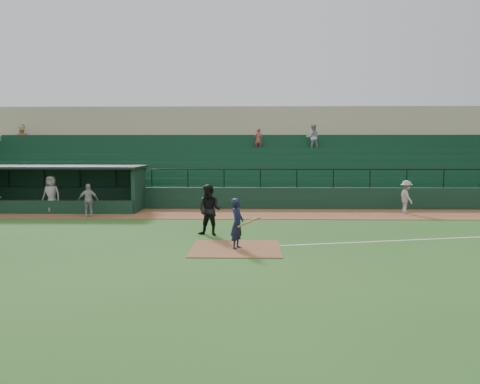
{
  "coord_description": "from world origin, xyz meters",
  "views": [
    {
      "loc": [
        0.54,
        -18.08,
        3.42
      ],
      "look_at": [
        0.0,
        5.0,
        1.4
      ],
      "focal_mm": 38.57,
      "sensor_mm": 36.0,
      "label": 1
    }
  ],
  "objects": [
    {
      "name": "dugout",
      "position": [
        -9.75,
        9.56,
        1.33
      ],
      "size": [
        8.9,
        3.2,
        2.42
      ],
      "color": "black",
      "rests_on": "ground"
    },
    {
      "name": "stadium_structure",
      "position": [
        -0.0,
        16.46,
        2.3
      ],
      "size": [
        38.0,
        13.08,
        6.4
      ],
      "color": "black",
      "rests_on": "ground"
    },
    {
      "name": "umpire",
      "position": [
        -1.1,
        1.63,
        0.99
      ],
      "size": [
        1.15,
        1.02,
        1.98
      ],
      "primitive_type": "imported",
      "rotation": [
        0.0,
        0.0,
        -0.32
      ],
      "color": "black",
      "rests_on": "ground"
    },
    {
      "name": "warning_track",
      "position": [
        0.0,
        8.0,
        0.01
      ],
      "size": [
        40.0,
        4.0,
        0.03
      ],
      "primitive_type": "cube",
      "color": "brown",
      "rests_on": "ground"
    },
    {
      "name": "batter_at_plate",
      "position": [
        0.05,
        -1.03,
        0.86
      ],
      "size": [
        1.08,
        0.73,
        1.71
      ],
      "color": "black",
      "rests_on": "ground"
    },
    {
      "name": "foul_line",
      "position": [
        8.0,
        1.2,
        0.01
      ],
      "size": [
        17.49,
        4.44,
        0.01
      ],
      "primitive_type": "cube",
      "rotation": [
        0.0,
        0.0,
        0.24
      ],
      "color": "white",
      "rests_on": "ground"
    },
    {
      "name": "home_plate_dirt",
      "position": [
        0.0,
        -1.0,
        0.01
      ],
      "size": [
        3.0,
        3.0,
        0.03
      ],
      "primitive_type": "cube",
      "color": "brown",
      "rests_on": "ground"
    },
    {
      "name": "runner",
      "position": [
        8.42,
        8.23,
        0.88
      ],
      "size": [
        0.78,
        1.17,
        1.7
      ],
      "primitive_type": "imported",
      "rotation": [
        0.0,
        0.0,
        1.71
      ],
      "color": "gray",
      "rests_on": "warning_track"
    },
    {
      "name": "dugout_player_b",
      "position": [
        -9.75,
        7.97,
        0.99
      ],
      "size": [
        1.0,
        0.72,
        1.92
      ],
      "primitive_type": "imported",
      "rotation": [
        0.0,
        0.0,
        -0.11
      ],
      "color": "gray",
      "rests_on": "warning_track"
    },
    {
      "name": "ground",
      "position": [
        0.0,
        0.0,
        0.0
      ],
      "size": [
        90.0,
        90.0,
        0.0
      ],
      "primitive_type": "plane",
      "color": "#254F19",
      "rests_on": "ground"
    },
    {
      "name": "dugout_player_a",
      "position": [
        -7.45,
        6.7,
        0.83
      ],
      "size": [
        1.01,
        0.61,
        1.61
      ],
      "primitive_type": "imported",
      "rotation": [
        0.0,
        0.0,
        0.24
      ],
      "color": "#A7A19C",
      "rests_on": "warning_track"
    }
  ]
}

